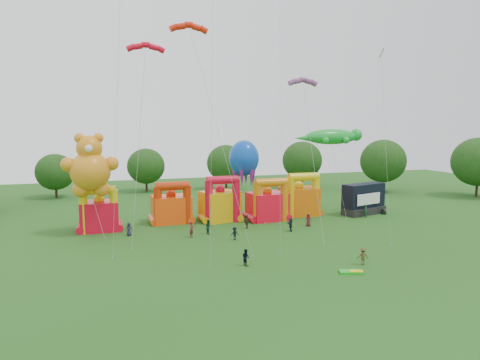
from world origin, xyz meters
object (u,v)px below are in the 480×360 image
object	(u,v)px
gecko_kite	(336,163)
spectator_0	(129,229)
octopus_kite	(246,170)
stage_trailer	(364,199)
teddy_bear_kite	(91,173)
bouncy_castle_0	(99,213)
spectator_4	(247,222)
bouncy_castle_2	(220,204)

from	to	relation	value
gecko_kite	spectator_0	distance (m)	33.40
gecko_kite	spectator_0	bearing A→B (deg)	-169.45
gecko_kite	octopus_kite	bearing A→B (deg)	173.41
stage_trailer	teddy_bear_kite	bearing A→B (deg)	-178.12
bouncy_castle_0	spectator_4	distance (m)	19.18
teddy_bear_kite	octopus_kite	world-z (taller)	teddy_bear_kite
bouncy_castle_2	gecko_kite	distance (m)	19.83
bouncy_castle_0	stage_trailer	size ratio (longest dim) A/B	0.78
bouncy_castle_2	teddy_bear_kite	distance (m)	18.28
stage_trailer	gecko_kite	bearing A→B (deg)	138.87
bouncy_castle_2	spectator_0	bearing A→B (deg)	-159.45
octopus_kite	spectator_4	xyz separation A→B (m)	(-2.69, -8.40, -6.02)
bouncy_castle_2	stage_trailer	size ratio (longest dim) A/B	0.86
bouncy_castle_2	spectator_4	bearing A→B (deg)	-69.74
octopus_kite	spectator_0	bearing A→B (deg)	-156.80
stage_trailer	octopus_kite	size ratio (longest dim) A/B	0.67
teddy_bear_kite	spectator_4	bearing A→B (deg)	-7.46
stage_trailer	spectator_4	bearing A→B (deg)	-169.34
bouncy_castle_0	stage_trailer	world-z (taller)	bouncy_castle_0
gecko_kite	octopus_kite	xyz separation A→B (m)	(-14.30, 1.65, -0.87)
teddy_bear_kite	spectator_0	distance (m)	8.28
teddy_bear_kite	spectator_0	xyz separation A→B (m)	(4.21, -1.76, -6.91)
spectator_4	teddy_bear_kite	bearing A→B (deg)	-45.55
octopus_kite	spectator_4	bearing A→B (deg)	-107.76
octopus_kite	bouncy_castle_0	bearing A→B (deg)	-169.63
bouncy_castle_2	gecko_kite	size ratio (longest dim) A/B	0.50
bouncy_castle_0	octopus_kite	distance (m)	22.13
stage_trailer	octopus_kite	distance (m)	18.82
spectator_0	teddy_bear_kite	bearing A→B (deg)	146.15
bouncy_castle_0	spectator_4	size ratio (longest dim) A/B	3.25
stage_trailer	spectator_4	xyz separation A→B (m)	(-20.34, -3.83, -1.36)
stage_trailer	gecko_kite	xyz separation A→B (m)	(-3.35, 2.92, 5.53)
octopus_kite	spectator_0	world-z (taller)	octopus_kite
spectator_0	spectator_4	distance (m)	15.14
octopus_kite	stage_trailer	bearing A→B (deg)	-14.53
gecko_kite	bouncy_castle_0	bearing A→B (deg)	-176.39
bouncy_castle_0	spectator_0	distance (m)	5.31
bouncy_castle_2	stage_trailer	xyz separation A→B (m)	(22.43, -1.83, -0.23)
bouncy_castle_2	octopus_kite	world-z (taller)	octopus_kite
bouncy_castle_2	gecko_kite	world-z (taller)	gecko_kite
bouncy_castle_0	teddy_bear_kite	world-z (taller)	teddy_bear_kite
bouncy_castle_2	teddy_bear_kite	bearing A→B (deg)	-169.73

